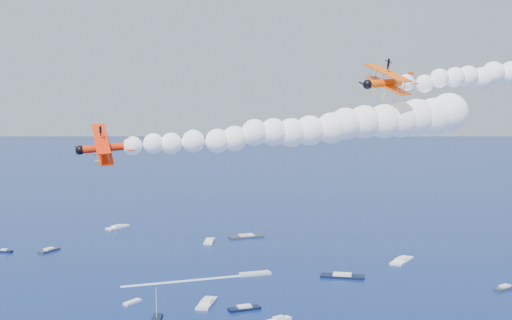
# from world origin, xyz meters

# --- Properties ---
(biplane_lead) EXTENTS (11.91, 12.84, 8.32)m
(biplane_lead) POSITION_xyz_m (24.67, 19.31, 58.63)
(biplane_lead) COLOR #FC5305
(biplane_trail) EXTENTS (9.96, 11.10, 7.93)m
(biplane_trail) POSITION_xyz_m (-9.61, 3.39, 50.60)
(biplane_trail) COLOR red
(smoke_trail_trail) EXTENTS (51.36, 40.40, 9.15)m
(smoke_trail_trail) POSITION_xyz_m (13.25, 13.75, 52.47)
(smoke_trail_trail) COLOR white
(spectator_boats) EXTENTS (210.94, 185.88, 0.70)m
(spectator_boats) POSITION_xyz_m (-8.86, 121.28, 0.35)
(spectator_boats) COLOR white
(spectator_boats) RESTS_ON ground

